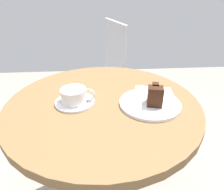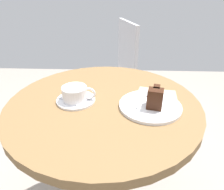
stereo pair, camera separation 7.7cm
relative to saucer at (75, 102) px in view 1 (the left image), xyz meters
The scene contains 9 objects.
cafe_table 0.17m from the saucer, ahead, with size 0.78×0.78×0.74m.
saucer is the anchor object (origin of this frame).
coffee_cup 0.03m from the saucer, 79.02° to the right, with size 0.13×0.10×0.06m.
teaspoon 0.04m from the saucer, 158.51° to the right, with size 0.10×0.07×0.00m.
cake_plate 0.30m from the saucer, ahead, with size 0.24×0.24×0.01m.
cake_slice 0.31m from the saucer, ahead, with size 0.07×0.09×0.08m.
fork 0.27m from the saucer, ahead, with size 0.07×0.13×0.00m.
napkin 0.34m from the saucer, ahead, with size 0.19×0.19×0.00m.
cafe_chair 0.79m from the saucer, 78.69° to the left, with size 0.48×0.48×0.94m.
Camera 1 is at (-0.01, -0.70, 1.16)m, focal length 32.00 mm.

